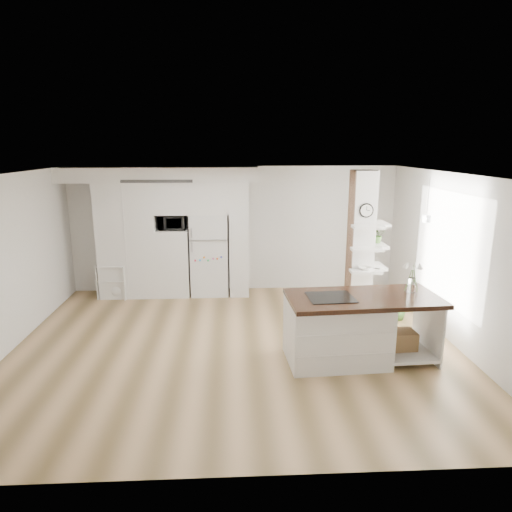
{
  "coord_description": "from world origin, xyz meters",
  "views": [
    {
      "loc": [
        -0.03,
        -6.78,
        3.11
      ],
      "look_at": [
        0.37,
        0.9,
        1.25
      ],
      "focal_mm": 32.0,
      "sensor_mm": 36.0,
      "label": 1
    }
  ],
  "objects_px": {
    "bookshelf": "(115,283)",
    "floor_plant_a": "(388,297)",
    "refrigerator": "(210,254)",
    "kitchen_island": "(345,328)"
  },
  "relations": [
    {
      "from": "kitchen_island",
      "to": "floor_plant_a",
      "type": "height_order",
      "value": "kitchen_island"
    },
    {
      "from": "bookshelf",
      "to": "kitchen_island",
      "type": "bearing_deg",
      "value": -29.57
    },
    {
      "from": "bookshelf",
      "to": "floor_plant_a",
      "type": "xyz_separation_m",
      "value": [
        5.51,
        -0.94,
        -0.09
      ]
    },
    {
      "from": "refrigerator",
      "to": "bookshelf",
      "type": "xyz_separation_m",
      "value": [
        -1.98,
        -0.19,
        -0.56
      ]
    },
    {
      "from": "kitchen_island",
      "to": "bookshelf",
      "type": "distance_m",
      "value": 5.15
    },
    {
      "from": "refrigerator",
      "to": "bookshelf",
      "type": "height_order",
      "value": "refrigerator"
    },
    {
      "from": "refrigerator",
      "to": "kitchen_island",
      "type": "distance_m",
      "value": 3.93
    },
    {
      "from": "kitchen_island",
      "to": "bookshelf",
      "type": "height_order",
      "value": "kitchen_island"
    },
    {
      "from": "bookshelf",
      "to": "floor_plant_a",
      "type": "height_order",
      "value": "bookshelf"
    },
    {
      "from": "refrigerator",
      "to": "kitchen_island",
      "type": "relative_size",
      "value": 0.78
    }
  ]
}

